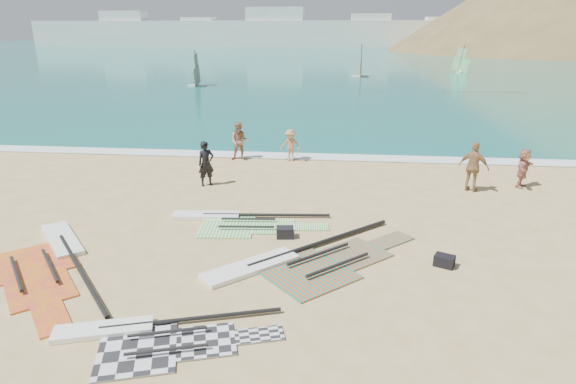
# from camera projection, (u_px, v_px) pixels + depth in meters

# --- Properties ---
(ground) EXTENTS (300.00, 300.00, 0.00)m
(ground) POSITION_uv_depth(u_px,v_px,m) (300.00, 280.00, 12.30)
(ground) COLOR #D2B37B
(ground) RESTS_ON ground
(sea) EXTENTS (300.00, 240.00, 0.06)m
(sea) POSITION_uv_depth(u_px,v_px,m) (337.00, 50.00, 136.44)
(sea) COLOR #0E625F
(sea) RESTS_ON ground
(surf_line) EXTENTS (300.00, 1.20, 0.04)m
(surf_line) POSITION_uv_depth(u_px,v_px,m) (320.00, 157.00, 23.87)
(surf_line) COLOR white
(surf_line) RESTS_ON ground
(far_town) EXTENTS (160.00, 8.00, 12.00)m
(far_town) POSITION_uv_depth(u_px,v_px,m) (289.00, 32.00, 153.45)
(far_town) COLOR white
(far_town) RESTS_ON ground
(rig_grey) EXTENTS (4.93, 2.71, 0.19)m
(rig_grey) POSITION_uv_depth(u_px,v_px,m) (148.00, 337.00, 9.99)
(rig_grey) COLOR #252528
(rig_grey) RESTS_ON ground
(rig_green) EXTENTS (5.34, 2.18, 0.20)m
(rig_green) POSITION_uv_depth(u_px,v_px,m) (235.00, 221.00, 15.93)
(rig_green) COLOR green
(rig_green) RESTS_ON ground
(rig_orange) EXTENTS (5.90, 5.12, 0.21)m
(rig_orange) POSITION_uv_depth(u_px,v_px,m) (302.00, 261.00, 13.20)
(rig_orange) COLOR #F14615
(rig_orange) RESTS_ON ground
(rig_red) EXTENTS (4.98, 5.94, 0.21)m
(rig_red) POSITION_uv_depth(u_px,v_px,m) (51.00, 261.00, 13.23)
(rig_red) COLOR #C32543
(rig_red) RESTS_ON ground
(gear_bag_near) EXTENTS (0.56, 0.44, 0.33)m
(gear_bag_near) POSITION_uv_depth(u_px,v_px,m) (285.00, 232.00, 14.76)
(gear_bag_near) COLOR black
(gear_bag_near) RESTS_ON ground
(gear_bag_far) EXTENTS (0.62, 0.55, 0.31)m
(gear_bag_far) POSITION_uv_depth(u_px,v_px,m) (444.00, 261.00, 13.00)
(gear_bag_far) COLOR black
(gear_bag_far) RESTS_ON ground
(person_wetsuit) EXTENTS (0.80, 0.74, 1.83)m
(person_wetsuit) POSITION_uv_depth(u_px,v_px,m) (206.00, 164.00, 19.40)
(person_wetsuit) COLOR black
(person_wetsuit) RESTS_ON ground
(beachgoer_left) EXTENTS (0.92, 0.72, 1.84)m
(beachgoer_left) POSITION_uv_depth(u_px,v_px,m) (240.00, 141.00, 23.15)
(beachgoer_left) COLOR #9C6B4E
(beachgoer_left) RESTS_ON ground
(beachgoer_mid) EXTENTS (1.10, 0.76, 1.55)m
(beachgoer_mid) POSITION_uv_depth(u_px,v_px,m) (290.00, 145.00, 23.00)
(beachgoer_mid) COLOR #B27851
(beachgoer_mid) RESTS_ON ground
(beachgoer_back) EXTENTS (1.24, 1.01, 1.97)m
(beachgoer_back) POSITION_uv_depth(u_px,v_px,m) (474.00, 167.00, 18.67)
(beachgoer_back) COLOR #9A7548
(beachgoer_back) RESTS_ON ground
(beachgoer_right) EXTENTS (1.16, 1.49, 1.58)m
(beachgoer_right) POSITION_uv_depth(u_px,v_px,m) (523.00, 168.00, 19.23)
(beachgoer_right) COLOR #B3715C
(beachgoer_right) RESTS_ON ground
(windsurfer_left) EXTENTS (2.13, 2.59, 3.86)m
(windsurfer_left) POSITION_uv_depth(u_px,v_px,m) (197.00, 75.00, 52.06)
(windsurfer_left) COLOR white
(windsurfer_left) RESTS_ON ground
(windsurfer_centre) EXTENTS (2.34, 2.81, 4.19)m
(windsurfer_centre) POSITION_uv_depth(u_px,v_px,m) (361.00, 67.00, 61.95)
(windsurfer_centre) COLOR white
(windsurfer_centre) RESTS_ON ground
(windsurfer_right) EXTENTS (2.29, 2.10, 3.74)m
(windsurfer_right) POSITION_uv_depth(u_px,v_px,m) (461.00, 64.00, 67.59)
(windsurfer_right) COLOR white
(windsurfer_right) RESTS_ON ground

